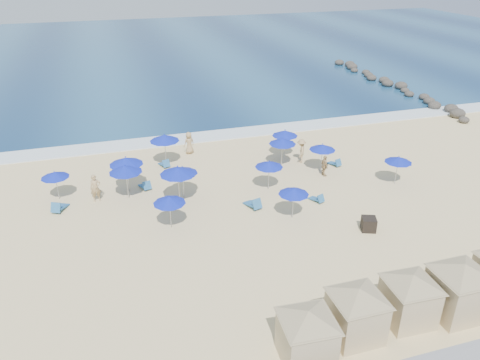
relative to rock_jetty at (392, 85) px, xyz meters
name	(u,v)px	position (x,y,z in m)	size (l,w,h in m)	color
ground	(280,224)	(-24.01, -24.90, -0.36)	(160.00, 160.00, 0.00)	beige
ocean	(155,51)	(-24.01, 30.10, -0.33)	(160.00, 80.00, 0.06)	navy
surf_line	(216,135)	(-24.01, -9.40, -0.32)	(160.00, 2.50, 0.08)	white
rock_jetty	(392,85)	(0.00, 0.00, 0.00)	(2.56, 26.66, 0.96)	#2E2A26
trash_bin	(369,224)	(-19.29, -27.00, 0.04)	(0.81, 0.81, 0.81)	black
cabana_0	(307,329)	(-26.79, -34.77, 1.19)	(4.32, 4.32, 2.72)	#C5B087
cabana_1	(357,306)	(-24.28, -34.20, 1.21)	(4.39, 4.39, 2.75)	#C5B087
cabana_2	(410,292)	(-21.59, -34.03, 1.18)	(4.30, 4.30, 2.70)	#C5B087
cabana_3	(461,283)	(-19.24, -34.29, 1.33)	(4.72, 4.72, 2.96)	#C5B087
umbrella_0	(55,175)	(-36.83, -17.69, 1.42)	(1.81, 1.81, 2.06)	#A5A8AD
umbrella_1	(125,169)	(-32.42, -18.88, 1.77)	(2.16, 2.16, 2.46)	#A5A8AD
umbrella_2	(126,161)	(-32.29, -17.84, 1.87)	(2.26, 2.26, 2.57)	#A5A8AD
umbrella_3	(169,200)	(-30.33, -23.39, 1.52)	(1.91, 1.91, 2.17)	#A5A8AD
umbrella_4	(164,138)	(-29.20, -14.31, 1.84)	(2.24, 2.24, 2.54)	#A5A8AD
umbrella_5	(178,171)	(-29.29, -20.47, 1.93)	(2.32, 2.32, 2.64)	#A5A8AD
umbrella_6	(294,191)	(-23.00, -24.40, 1.48)	(1.86, 1.86, 2.12)	#A5A8AD
umbrella_7	(282,141)	(-20.82, -17.04, 1.65)	(2.04, 2.04, 2.32)	#A5A8AD
umbrella_8	(269,164)	(-23.10, -20.38, 1.52)	(1.91, 1.91, 2.17)	#A5A8AD
umbrella_9	(285,133)	(-19.98, -15.45, 1.62)	(2.01, 2.01, 2.29)	#A5A8AD
umbrella_10	(322,147)	(-18.35, -18.72, 1.54)	(1.92, 1.92, 2.19)	#A5A8AD
umbrella_11	(398,159)	(-14.28, -22.18, 1.49)	(1.88, 1.88, 2.14)	#A5A8AD
umbrella_12	(182,170)	(-28.88, -19.79, 1.60)	(1.99, 1.99, 2.26)	#A5A8AD
beach_chair_0	(59,207)	(-36.76, -19.34, -0.10)	(1.13, 1.50, 0.75)	#286395
beach_chair_1	(145,186)	(-31.19, -17.86, -0.13)	(0.87, 1.34, 0.68)	#286395
beach_chair_2	(165,164)	(-29.37, -14.60, -0.13)	(0.85, 1.31, 0.67)	#286395
beach_chair_3	(254,204)	(-24.89, -22.53, -0.10)	(0.98, 1.51, 0.77)	#286395
beach_chair_4	(318,199)	(-20.64, -22.98, -0.15)	(0.86, 1.21, 0.61)	#286395
beach_chair_5	(335,163)	(-16.88, -18.21, -0.14)	(0.85, 1.25, 0.63)	#286395
beachgoer_0	(96,188)	(-34.43, -18.65, 0.57)	(0.68, 0.44, 1.86)	tan
beachgoer_1	(324,166)	(-18.51, -19.56, 0.43)	(0.92, 0.38, 1.57)	tan
beachgoer_2	(301,151)	(-19.13, -16.77, 0.56)	(1.19, 0.69, 1.85)	tan
beachgoer_3	(189,143)	(-27.04, -12.58, 0.54)	(0.88, 0.57, 1.80)	tan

